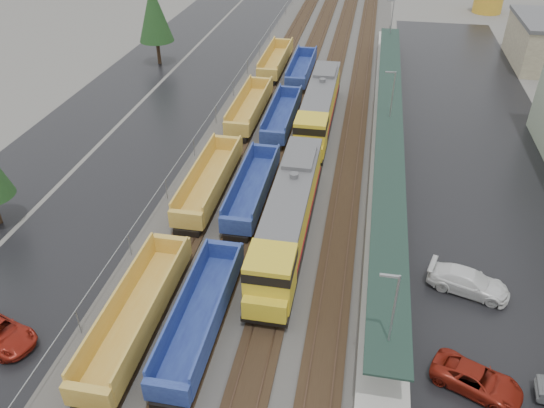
{
  "coord_description": "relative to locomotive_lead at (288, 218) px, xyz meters",
  "views": [
    {
      "loc": [
        6.87,
        -0.96,
        25.81
      ],
      "look_at": [
        0.32,
        33.99,
        2.0
      ],
      "focal_mm": 35.0,
      "sensor_mm": 36.0,
      "label": 1
    }
  ],
  "objects": [
    {
      "name": "station_platform",
      "position": [
        7.5,
        18.31,
        -1.73
      ],
      "size": [
        3.0,
        80.0,
        8.0
      ],
      "color": "#9E9B93",
      "rests_on": "ground"
    },
    {
      "name": "locomotive_lead",
      "position": [
        0.0,
        0.0,
        0.0
      ],
      "size": [
        3.1,
        20.46,
        4.63
      ],
      "color": "black",
      "rests_on": "ground"
    },
    {
      "name": "west_road",
      "position": [
        -27.0,
        28.3,
        -2.45
      ],
      "size": [
        9.0,
        160.0,
        0.02
      ],
      "primitive_type": "cube",
      "color": "black",
      "rests_on": "ground"
    },
    {
      "name": "locomotive_trail",
      "position": [
        0.0,
        21.0,
        0.0
      ],
      "size": [
        3.1,
        20.46,
        4.63
      ],
      "color": "black",
      "rests_on": "ground"
    },
    {
      "name": "ballast_strip",
      "position": [
        -2.0,
        28.3,
        -2.42
      ],
      "size": [
        20.0,
        160.0,
        0.08
      ],
      "primitive_type": "cube",
      "color": "#302D2B",
      "rests_on": "ground"
    },
    {
      "name": "well_string_blue",
      "position": [
        -4.0,
        -2.14,
        -1.29
      ],
      "size": [
        2.66,
        90.15,
        2.36
      ],
      "color": "navy",
      "rests_on": "ground"
    },
    {
      "name": "parked_car_east_b",
      "position": [
        12.75,
        -11.37,
        -1.76
      ],
      "size": [
        4.2,
        5.59,
        1.41
      ],
      "primitive_type": "imported",
      "rotation": [
        0.0,
        0.0,
        1.15
      ],
      "color": "maroon",
      "rests_on": "ground"
    },
    {
      "name": "east_commuter_lot",
      "position": [
        17.0,
        18.3,
        -2.45
      ],
      "size": [
        16.0,
        100.0,
        0.02
      ],
      "primitive_type": "cube",
      "color": "black",
      "rests_on": "ground"
    },
    {
      "name": "trackbed",
      "position": [
        -2.0,
        28.3,
        -2.3
      ],
      "size": [
        14.6,
        160.0,
        0.22
      ],
      "color": "black",
      "rests_on": "ground"
    },
    {
      "name": "tree_west_far",
      "position": [
        -25.0,
        38.3,
        4.66
      ],
      "size": [
        4.84,
        4.84,
        11.0
      ],
      "color": "#332316",
      "rests_on": "ground"
    },
    {
      "name": "parked_car_east_c",
      "position": [
        13.25,
        -3.02,
        -1.66
      ],
      "size": [
        3.72,
        5.97,
        1.61
      ],
      "primitive_type": "imported",
      "rotation": [
        0.0,
        0.0,
        1.29
      ],
      "color": "white",
      "rests_on": "ground"
    },
    {
      "name": "chainlink_fence",
      "position": [
        -11.5,
        26.74,
        -0.85
      ],
      "size": [
        0.08,
        160.04,
        2.02
      ],
      "color": "gray",
      "rests_on": "ground"
    },
    {
      "name": "well_string_yellow",
      "position": [
        -8.0,
        -2.24,
        -1.24
      ],
      "size": [
        2.82,
        96.49,
        2.5
      ],
      "color": "gold",
      "rests_on": "ground"
    },
    {
      "name": "west_parking_lot",
      "position": [
        -17.0,
        28.3,
        -2.45
      ],
      "size": [
        10.0,
        160.0,
        0.02
      ],
      "primitive_type": "cube",
      "color": "black",
      "rests_on": "ground"
    }
  ]
}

